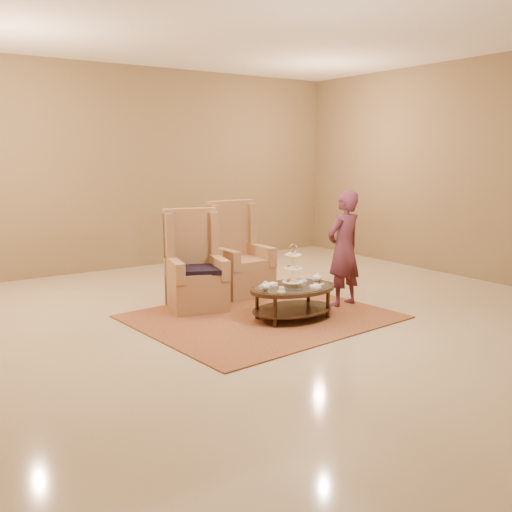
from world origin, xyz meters
TOP-DOWN VIEW (x-y plane):
  - ground at (0.00, 0.00)m, footprint 8.00×8.00m
  - ceiling at (0.00, 0.00)m, footprint 8.00×8.00m
  - wall_back at (0.00, 4.00)m, footprint 8.00×0.04m
  - wall_right at (4.00, 0.00)m, footprint 0.04×8.00m
  - rug at (-0.13, 0.08)m, footprint 3.13×2.69m
  - tea_table at (0.13, -0.21)m, footprint 1.16×0.84m
  - armchair_left at (-0.60, 0.96)m, footprint 0.85×0.87m
  - armchair_right at (0.29, 1.29)m, footprint 0.73×0.75m
  - person at (1.07, -0.08)m, footprint 0.60×0.43m

SIDE VIEW (x-z plane):
  - ground at x=0.00m, z-range 0.00..0.00m
  - ceiling at x=0.00m, z-range -0.01..0.01m
  - rug at x=-0.13m, z-range 0.00..0.02m
  - tea_table at x=0.13m, z-range -0.13..0.81m
  - armchair_left at x=-0.60m, z-range -0.21..1.09m
  - armchair_right at x=0.29m, z-range -0.22..1.12m
  - person at x=1.07m, z-range 0.00..1.54m
  - wall_back at x=0.00m, z-range 0.00..3.50m
  - wall_right at x=4.00m, z-range 0.00..3.50m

